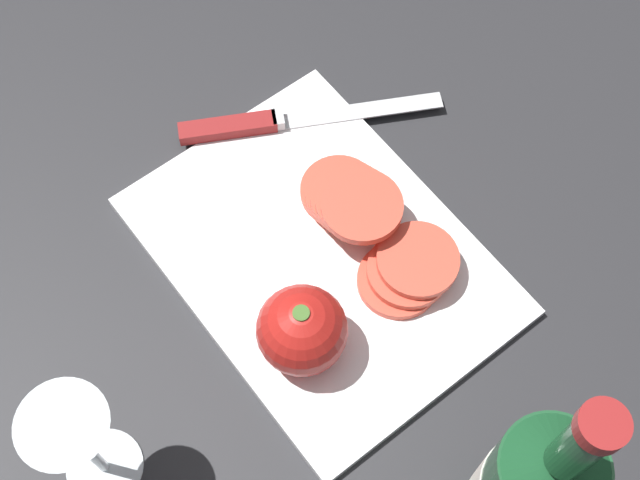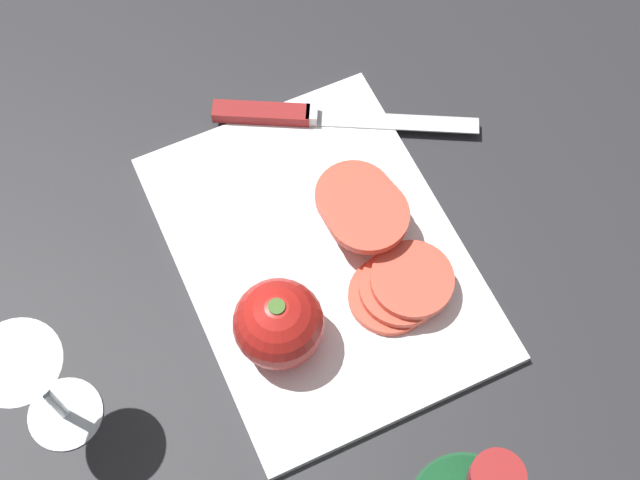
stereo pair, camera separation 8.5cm
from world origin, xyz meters
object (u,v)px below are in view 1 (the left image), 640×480
(wine_glass, at_px, (77,440))
(whole_tomato, at_px, (302,330))
(tomato_slice_stack_near, at_px, (408,270))
(tomato_slice_stack_far, at_px, (350,198))
(knife, at_px, (257,123))

(wine_glass, xyz_separation_m, whole_tomato, (-0.02, -0.21, -0.05))
(tomato_slice_stack_near, relative_size, tomato_slice_stack_far, 0.83)
(knife, relative_size, tomato_slice_stack_far, 2.09)
(knife, xyz_separation_m, tomato_slice_stack_far, (-0.14, -0.01, 0.02))
(whole_tomato, distance_m, tomato_slice_stack_far, 0.15)
(knife, relative_size, tomato_slice_stack_near, 2.53)
(wine_glass, distance_m, tomato_slice_stack_near, 0.34)
(whole_tomato, bearing_deg, tomato_slice_stack_near, -92.40)
(whole_tomato, distance_m, knife, 0.25)
(wine_glass, relative_size, knife, 0.59)
(whole_tomato, xyz_separation_m, knife, (0.22, -0.11, -0.04))
(wine_glass, xyz_separation_m, tomato_slice_stack_near, (-0.03, -0.33, -0.08))
(knife, xyz_separation_m, tomato_slice_stack_near, (-0.23, -0.01, 0.01))
(whole_tomato, xyz_separation_m, tomato_slice_stack_near, (-0.01, -0.12, -0.03))
(whole_tomato, bearing_deg, knife, -26.08)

